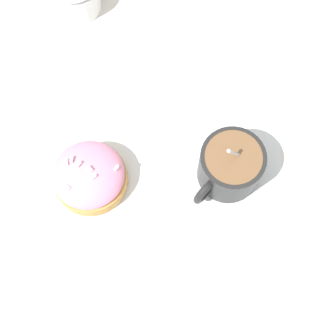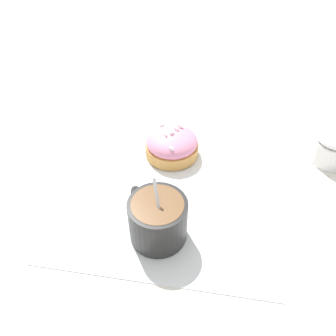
% 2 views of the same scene
% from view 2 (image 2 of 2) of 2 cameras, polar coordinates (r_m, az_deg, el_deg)
% --- Properties ---
extents(ground_plane, '(3.00, 3.00, 0.00)m').
position_cam_2_polar(ground_plane, '(0.51, 0.28, -3.96)').
color(ground_plane, silver).
extents(paper_napkin, '(0.34, 0.35, 0.00)m').
position_cam_2_polar(paper_napkin, '(0.50, 0.28, -3.84)').
color(paper_napkin, white).
rests_on(paper_napkin, ground_plane).
extents(coffee_cup, '(0.09, 0.08, 0.10)m').
position_cam_2_polar(coffee_cup, '(0.42, -1.88, -8.65)').
color(coffee_cup, black).
rests_on(coffee_cup, paper_napkin).
extents(frosted_pastry, '(0.09, 0.09, 0.05)m').
position_cam_2_polar(frosted_pastry, '(0.55, 1.17, 4.20)').
color(frosted_pastry, '#D19347').
rests_on(frosted_pastry, paper_napkin).
extents(sugar_bowl, '(0.07, 0.07, 0.06)m').
position_cam_2_polar(sugar_bowl, '(0.60, 26.86, 3.42)').
color(sugar_bowl, white).
rests_on(sugar_bowl, ground_plane).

